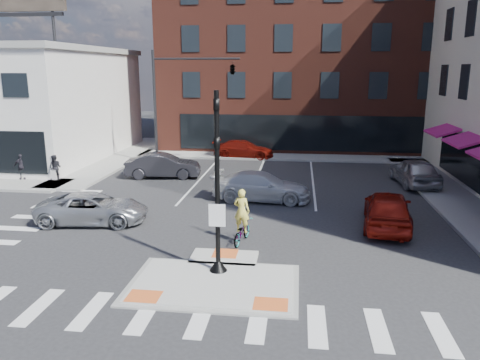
# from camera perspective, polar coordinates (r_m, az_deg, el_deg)

# --- Properties ---
(ground) EXTENTS (120.00, 120.00, 0.00)m
(ground) POSITION_cam_1_polar(r_m,az_deg,el_deg) (15.76, -2.91, -11.93)
(ground) COLOR #28282B
(ground) RESTS_ON ground
(refuge_island) EXTENTS (5.40, 4.65, 0.13)m
(refuge_island) POSITION_cam_1_polar(r_m,az_deg,el_deg) (15.51, -3.08, -12.17)
(refuge_island) COLOR gray
(refuge_island) RESTS_ON ground
(sidewalk_nw) EXTENTS (23.50, 20.50, 0.15)m
(sidewalk_nw) POSITION_cam_1_polar(r_m,az_deg,el_deg) (35.73, -25.70, 1.32)
(sidewalk_nw) COLOR gray
(sidewalk_nw) RESTS_ON ground
(sidewalk_e) EXTENTS (3.00, 24.00, 0.15)m
(sidewalk_e) POSITION_cam_1_polar(r_m,az_deg,el_deg) (26.24, 25.26, -2.62)
(sidewalk_e) COLOR gray
(sidewalk_e) RESTS_ON ground
(sidewalk_n) EXTENTS (26.00, 3.00, 0.15)m
(sidewalk_n) POSITION_cam_1_polar(r_m,az_deg,el_deg) (36.63, 7.79, 2.80)
(sidewalk_n) COLOR gray
(sidewalk_n) RESTS_ON ground
(building_n) EXTENTS (24.40, 18.40, 15.50)m
(building_n) POSITION_cam_1_polar(r_m,az_deg,el_deg) (46.02, 8.03, 14.61)
(building_n) COLOR #58251B
(building_n) RESTS_ON ground
(building_far_left) EXTENTS (10.00, 12.00, 10.00)m
(building_far_left) POSITION_cam_1_polar(r_m,az_deg,el_deg) (66.36, 1.58, 11.90)
(building_far_left) COLOR slate
(building_far_left) RESTS_ON ground
(building_far_right) EXTENTS (12.00, 12.00, 12.00)m
(building_far_right) POSITION_cam_1_polar(r_m,az_deg,el_deg) (68.32, 12.94, 12.46)
(building_far_right) COLOR brown
(building_far_right) RESTS_ON ground
(signal_pole) EXTENTS (0.60, 0.60, 5.98)m
(signal_pole) POSITION_cam_1_polar(r_m,az_deg,el_deg) (15.28, -2.76, -3.29)
(signal_pole) COLOR black
(signal_pole) RESTS_ON refuge_island
(mast_arm_signal) EXTENTS (6.10, 2.24, 8.00)m
(mast_arm_signal) POSITION_cam_1_polar(r_m,az_deg,el_deg) (32.58, -3.54, 12.45)
(mast_arm_signal) COLOR black
(mast_arm_signal) RESTS_ON ground
(silver_suv) EXTENTS (5.07, 2.79, 1.35)m
(silver_suv) POSITION_cam_1_polar(r_m,az_deg,el_deg) (21.91, -17.49, -3.31)
(silver_suv) COLOR #B3B5BA
(silver_suv) RESTS_ON ground
(red_sedan) EXTENTS (2.60, 5.06, 1.65)m
(red_sedan) POSITION_cam_1_polar(r_m,az_deg,el_deg) (21.23, 17.55, -3.41)
(red_sedan) COLOR maroon
(red_sedan) RESTS_ON ground
(white_pickup) EXTENTS (5.24, 2.38, 1.49)m
(white_pickup) POSITION_cam_1_polar(r_m,az_deg,el_deg) (24.48, 2.62, -0.79)
(white_pickup) COLOR silver
(white_pickup) RESTS_ON ground
(bg_car_dark) EXTENTS (4.84, 2.24, 1.54)m
(bg_car_dark) POSITION_cam_1_polar(r_m,az_deg,el_deg) (30.01, -9.37, 1.75)
(bg_car_dark) COLOR #2A292F
(bg_car_dark) RESTS_ON ground
(bg_car_silver) EXTENTS (2.42, 4.98, 1.64)m
(bg_car_silver) POSITION_cam_1_polar(r_m,az_deg,el_deg) (29.50, 20.48, 0.97)
(bg_car_silver) COLOR #B4B6BC
(bg_car_silver) RESTS_ON ground
(bg_car_red) EXTENTS (4.79, 2.29, 1.35)m
(bg_car_red) POSITION_cam_1_polar(r_m,az_deg,el_deg) (36.27, 0.45, 3.78)
(bg_car_red) COLOR maroon
(bg_car_red) RESTS_ON ground
(cyclist) EXTENTS (0.95, 1.83, 2.21)m
(cyclist) POSITION_cam_1_polar(r_m,az_deg,el_deg) (18.51, 0.20, -5.49)
(cyclist) COLOR #3F3F44
(cyclist) RESTS_ON ground
(pedestrian_a) EXTENTS (0.77, 0.61, 1.55)m
(pedestrian_a) POSITION_cam_1_polar(r_m,az_deg,el_deg) (30.37, -21.60, 1.42)
(pedestrian_a) COLOR black
(pedestrian_a) RESTS_ON sidewalk_nw
(pedestrian_b) EXTENTS (1.00, 0.64, 1.58)m
(pedestrian_b) POSITION_cam_1_polar(r_m,az_deg,el_deg) (31.48, -25.09, 1.51)
(pedestrian_b) COLOR #2C2831
(pedestrian_b) RESTS_ON sidewalk_nw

